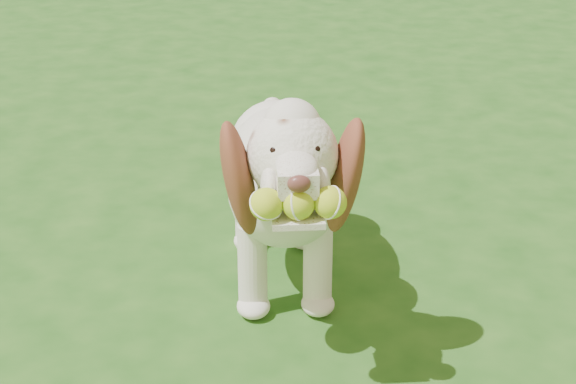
{
  "coord_description": "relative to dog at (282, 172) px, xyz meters",
  "views": [
    {
      "loc": [
        -0.28,
        -2.84,
        1.8
      ],
      "look_at": [
        -0.45,
        -0.05,
        0.52
      ],
      "focal_mm": 60.0,
      "sensor_mm": 36.0,
      "label": 1
    }
  ],
  "objects": [
    {
      "name": "dog",
      "position": [
        0.0,
        0.0,
        0.0
      ],
      "size": [
        0.56,
        1.37,
        0.89
      ],
      "rotation": [
        0.0,
        0.0,
        0.13
      ],
      "color": "white",
      "rests_on": "ground"
    },
    {
      "name": "ground",
      "position": [
        0.49,
        -0.22,
        -0.47
      ],
      "size": [
        80.0,
        80.0,
        0.0
      ],
      "primitive_type": "plane",
      "color": "#1B4B15",
      "rests_on": "ground"
    }
  ]
}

